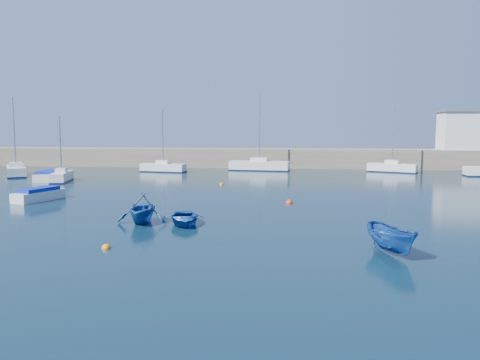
# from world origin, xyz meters

# --- Properties ---
(ground) EXTENTS (220.00, 220.00, 0.00)m
(ground) POSITION_xyz_m (0.00, 0.00, 0.00)
(ground) COLOR #0B2130
(ground) RESTS_ON ground
(back_wall) EXTENTS (96.00, 4.50, 2.60)m
(back_wall) POSITION_xyz_m (0.00, 46.00, 1.30)
(back_wall) COLOR #746C58
(back_wall) RESTS_ON ground
(harbor_office) EXTENTS (10.00, 4.00, 5.00)m
(harbor_office) POSITION_xyz_m (30.00, 46.00, 5.10)
(harbor_office) COLOR silver
(harbor_office) RESTS_ON back_wall
(sailboat_3) EXTENTS (2.61, 5.16, 6.69)m
(sailboat_3) POSITION_xyz_m (-18.48, 25.75, 0.55)
(sailboat_3) COLOR silver
(sailboat_3) RESTS_ON ground
(sailboat_4) EXTENTS (5.33, 6.83, 8.99)m
(sailboat_4) POSITION_xyz_m (-26.71, 31.09, 0.60)
(sailboat_4) COLOR silver
(sailboat_4) RESTS_ON ground
(sailboat_5) EXTENTS (5.92, 2.61, 7.63)m
(sailboat_5) POSITION_xyz_m (-10.98, 37.33, 0.58)
(sailboat_5) COLOR silver
(sailboat_5) RESTS_ON ground
(sailboat_6) EXTENTS (7.89, 3.10, 10.05)m
(sailboat_6) POSITION_xyz_m (0.89, 40.65, 0.68)
(sailboat_6) COLOR silver
(sailboat_6) RESTS_ON ground
(sailboat_7) EXTENTS (6.04, 3.94, 7.86)m
(sailboat_7) POSITION_xyz_m (17.53, 40.01, 0.61)
(sailboat_7) COLOR silver
(sailboat_7) RESTS_ON ground
(motorboat_1) EXTENTS (2.57, 4.26, 0.99)m
(motorboat_1) POSITION_xyz_m (-14.09, 13.45, 0.46)
(motorboat_1) COLOR silver
(motorboat_1) RESTS_ON ground
(motorboat_2) EXTENTS (2.58, 5.33, 1.05)m
(motorboat_2) POSITION_xyz_m (-20.42, 26.98, 0.49)
(motorboat_2) COLOR silver
(motorboat_2) RESTS_ON ground
(dinghy_center) EXTENTS (3.19, 3.88, 0.70)m
(dinghy_center) POSITION_xyz_m (-1.14, 5.92, 0.35)
(dinghy_center) COLOR navy
(dinghy_center) RESTS_ON ground
(dinghy_left) EXTENTS (2.97, 3.40, 1.73)m
(dinghy_left) POSITION_xyz_m (-3.62, 6.06, 0.87)
(dinghy_left) COLOR navy
(dinghy_left) RESTS_ON ground
(dinghy_right) EXTENTS (2.31, 3.49, 1.26)m
(dinghy_right) POSITION_xyz_m (9.25, 0.66, 0.63)
(dinghy_right) COLOR navy
(dinghy_right) RESTS_ON ground
(buoy_0) EXTENTS (0.41, 0.41, 0.41)m
(buoy_0) POSITION_xyz_m (-3.46, 0.23, 0.00)
(buoy_0) COLOR orange
(buoy_0) RESTS_ON ground
(buoy_1) EXTENTS (0.50, 0.50, 0.50)m
(buoy_1) POSITION_xyz_m (4.81, 14.24, 0.00)
(buoy_1) COLOR red
(buoy_1) RESTS_ON ground
(buoy_3) EXTENTS (0.41, 0.41, 0.41)m
(buoy_3) POSITION_xyz_m (-1.75, 24.75, 0.00)
(buoy_3) COLOR orange
(buoy_3) RESTS_ON ground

